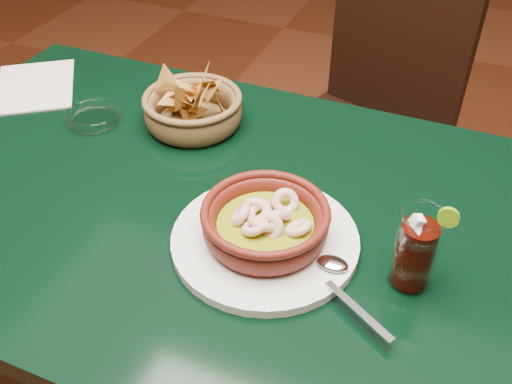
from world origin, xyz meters
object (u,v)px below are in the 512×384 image
at_px(dining_table, 192,232).
at_px(cola_drink, 416,250).
at_px(dining_chair, 365,123).
at_px(shrimp_plate, 266,228).
at_px(chip_basket, 193,109).

relative_size(dining_table, cola_drink, 7.79).
xyz_separation_m(dining_chair, shrimp_plate, (0.00, -0.77, 0.27)).
distance_m(dining_chair, cola_drink, 0.85).
height_order(dining_table, cola_drink, cola_drink).
bearing_deg(shrimp_plate, chip_basket, 135.08).
relative_size(dining_table, shrimp_plate, 3.15).
distance_m(chip_basket, cola_drink, 0.56).
bearing_deg(cola_drink, dining_table, 171.75).
bearing_deg(cola_drink, shrimp_plate, -177.92).
bearing_deg(chip_basket, dining_chair, 62.73).
height_order(dining_table, shrimp_plate, shrimp_plate).
bearing_deg(shrimp_plate, dining_table, 159.29).
relative_size(chip_basket, cola_drink, 1.51).
relative_size(dining_table, chip_basket, 5.15).
bearing_deg(cola_drink, dining_chair, 106.79).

